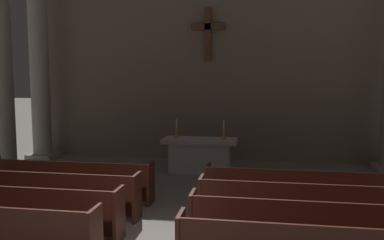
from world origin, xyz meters
TOP-DOWN VIEW (x-y plane):
  - pew_left_row_2 at (-2.57, 1.01)m, footprint 3.91×0.50m
  - pew_left_row_3 at (-2.57, 2.06)m, footprint 3.91×0.50m
  - pew_left_row_4 at (-2.57, 3.11)m, footprint 3.91×0.50m
  - pew_right_row_2 at (2.57, 1.01)m, footprint 3.91×0.50m
  - pew_right_row_3 at (2.57, 2.06)m, footprint 3.91×0.50m
  - pew_right_row_4 at (2.57, 3.11)m, footprint 3.91×0.50m
  - column_left_third at (-5.58, 5.21)m, footprint 0.94×0.94m
  - column_left_fourth at (-5.58, 7.30)m, footprint 0.94×0.94m
  - altar at (0.00, 6.32)m, footprint 2.20×0.90m
  - candlestick_left at (-0.70, 6.32)m, footprint 0.16×0.16m
  - candlestick_right at (0.70, 6.32)m, footprint 0.16×0.16m
  - apse_with_cross at (0.00, 8.34)m, footprint 12.16×0.46m

SIDE VIEW (x-z plane):
  - pew_left_row_2 at x=-2.57m, z-range 0.00..0.95m
  - pew_left_row_3 at x=-2.57m, z-range 0.00..0.95m
  - pew_left_row_4 at x=-2.57m, z-range 0.00..0.95m
  - pew_right_row_2 at x=2.57m, z-range 0.00..0.95m
  - pew_right_row_3 at x=2.57m, z-range 0.00..0.95m
  - pew_right_row_4 at x=2.57m, z-range 0.00..0.95m
  - altar at x=0.00m, z-range 0.03..1.04m
  - candlestick_left at x=-0.70m, z-range 0.90..1.46m
  - candlestick_right at x=0.70m, z-range 0.90..1.46m
  - column_left_third at x=-5.58m, z-range -0.08..6.57m
  - column_left_fourth at x=-5.58m, z-range -0.08..6.57m
  - apse_with_cross at x=0.00m, z-range 0.00..7.61m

